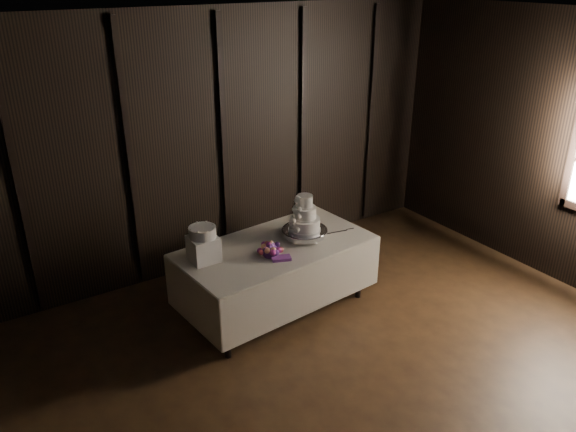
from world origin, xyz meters
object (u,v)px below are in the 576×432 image
(display_table, at_px, (276,274))
(box_pedestal, at_px, (204,249))
(bouquet, at_px, (270,250))
(small_cake, at_px, (202,232))
(cake_stand, at_px, (304,233))
(wedding_cake, at_px, (303,217))

(display_table, distance_m, box_pedestal, 0.89)
(bouquet, height_order, box_pedestal, box_pedestal)
(box_pedestal, distance_m, small_cake, 0.18)
(cake_stand, relative_size, wedding_cake, 1.26)
(display_table, xyz_separation_m, bouquet, (-0.17, -0.17, 0.41))
(display_table, height_order, box_pedestal, box_pedestal)
(cake_stand, xyz_separation_m, box_pedestal, (-1.10, 0.11, 0.08))
(wedding_cake, bearing_deg, cake_stand, 15.80)
(wedding_cake, xyz_separation_m, bouquet, (-0.49, -0.15, -0.18))
(wedding_cake, relative_size, box_pedestal, 1.48)
(wedding_cake, distance_m, box_pedestal, 1.08)
(display_table, xyz_separation_m, wedding_cake, (0.32, -0.02, 0.59))
(box_pedestal, bearing_deg, display_table, -7.72)
(display_table, relative_size, wedding_cake, 5.40)
(small_cake, bearing_deg, box_pedestal, 0.00)
(display_table, distance_m, small_cake, 0.99)
(cake_stand, height_order, bouquet, bouquet)
(wedding_cake, bearing_deg, bouquet, -177.03)
(display_table, height_order, cake_stand, cake_stand)
(bouquet, distance_m, box_pedestal, 0.65)
(wedding_cake, height_order, small_cake, wedding_cake)
(cake_stand, distance_m, bouquet, 0.54)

